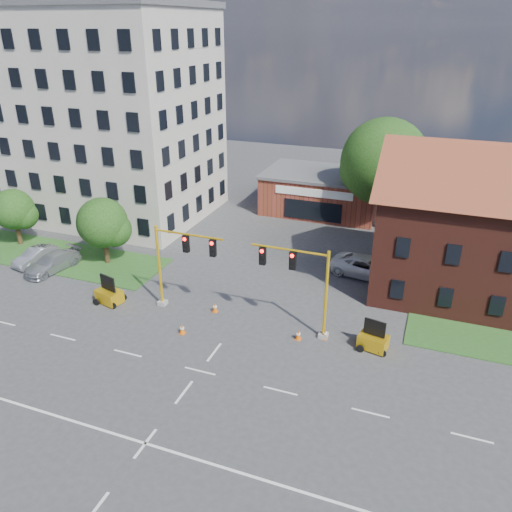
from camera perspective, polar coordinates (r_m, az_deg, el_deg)
name	(u,v)px	position (r m, az deg, el deg)	size (l,w,h in m)	color
ground	(200,371)	(30.45, -6.42, -12.93)	(120.00, 120.00, 0.00)	#3B3B3D
grass_verge_nw	(48,254)	(48.04, -22.70, 0.17)	(22.00, 6.00, 0.08)	#26511E
lane_markings	(175,404)	(28.44, -9.22, -16.33)	(60.00, 36.00, 0.01)	white
office_block	(113,115)	(53.99, -16.00, 15.21)	(18.40, 15.40, 20.60)	#BAB0A3
brick_shop	(322,191)	(54.95, 7.59, 7.33)	(12.40, 8.40, 4.30)	brown
tree_large	(389,165)	(49.98, 14.91, 10.02)	(8.75, 8.34, 10.87)	#3D2816
tree_nw_front	(105,225)	(43.29, -16.84, 3.45)	(4.41, 4.20, 5.79)	#3D2816
tree_nw_rear	(16,211)	(50.20, -25.74, 4.67)	(3.87, 3.69, 5.29)	#3D2816
signal_mast_west	(179,260)	(34.72, -8.77, -0.40)	(5.30, 0.60, 6.20)	#999A94
signal_mast_east	(301,280)	(31.71, 5.19, -2.77)	(5.30, 0.60, 6.20)	#999A94
trailer_west	(109,295)	(38.10, -16.41, -4.28)	(2.12, 1.68, 2.12)	yellow
trailer_east	(373,340)	(32.55, 13.26, -9.37)	(1.96, 1.50, 2.00)	yellow
cone_a	(182,329)	(33.64, -8.43, -8.27)	(0.40, 0.40, 0.70)	#E35D0B
cone_b	(215,308)	(35.74, -4.72, -5.90)	(0.40, 0.40, 0.70)	#E35D0B
cone_c	(298,335)	(32.84, 4.85, -8.97)	(0.40, 0.40, 0.70)	#E35D0B
cone_d	(325,334)	(33.09, 7.88, -8.85)	(0.40, 0.40, 0.70)	#E35D0B
pickup_white	(368,267)	(41.29, 12.64, -1.23)	(2.70, 5.86, 1.63)	white
sedan_silver_front	(36,256)	(46.51, -23.86, 0.00)	(1.41, 4.05, 1.33)	#AEB1B6
sedan_silver_rear	(52,262)	(44.58, -22.24, -0.69)	(2.02, 4.97, 1.44)	#AEB1B6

